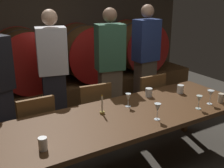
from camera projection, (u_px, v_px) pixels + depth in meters
back_wall at (46, 32)px, 4.91m from camera, size 5.67×0.24×2.53m
barrel_shelf at (61, 96)px, 4.79m from camera, size 5.10×0.90×0.48m
wine_barrel_center_left at (25, 60)px, 4.30m from camera, size 0.94×0.78×0.94m
wine_barrel_center_right at (86, 52)px, 4.81m from camera, size 0.94×0.78×0.94m
wine_barrel_far_right at (137, 46)px, 5.34m from camera, size 0.94×0.78×0.94m
dining_table at (128, 119)px, 2.93m from camera, size 2.74×0.93×0.74m
chair_left at (36, 128)px, 3.14m from camera, size 0.41×0.41×0.88m
chair_center at (93, 111)px, 3.57m from camera, size 0.44×0.44×0.88m
chair_right at (148, 100)px, 3.93m from camera, size 0.41×0.41×0.88m
guest_center_left at (53, 74)px, 3.73m from camera, size 0.43×0.32×1.73m
guest_center_right at (110, 70)px, 3.91m from camera, size 0.42×0.31×1.74m
guest_far_right at (146, 62)px, 4.35m from camera, size 0.39×0.25×1.76m
candle_center at (102, 108)px, 2.89m from camera, size 0.05×0.05×0.22m
wine_glass_far_left at (128, 98)px, 3.06m from camera, size 0.06×0.06×0.15m
wine_glass_center_left at (158, 108)px, 2.74m from camera, size 0.07×0.07×0.17m
wine_glass_center_right at (199, 99)px, 3.00m from camera, size 0.06×0.06×0.15m
wine_glass_far_right at (211, 94)px, 3.12m from camera, size 0.07×0.07×0.16m
cup_far_left at (43, 144)px, 2.23m from camera, size 0.07×0.07×0.11m
cup_center_left at (149, 92)px, 3.37m from camera, size 0.08×0.08×0.10m
cup_center_right at (180, 89)px, 3.48m from camera, size 0.08×0.08×0.10m
cup_far_right at (221, 98)px, 3.20m from camera, size 0.07×0.07×0.10m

